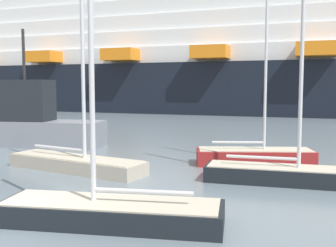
{
  "coord_description": "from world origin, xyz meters",
  "views": [
    {
      "loc": [
        7.3,
        -8.6,
        3.73
      ],
      "look_at": [
        0.0,
        13.93,
        1.5
      ],
      "focal_mm": 43.49,
      "sensor_mm": 36.0,
      "label": 1
    }
  ],
  "objects_px": {
    "sailboat_3": "(255,155)",
    "sailboat_4": "(285,169)",
    "cruise_ship": "(146,60)",
    "sailboat_2": "(111,209)",
    "fishing_boat_2": "(30,123)",
    "sailboat_0": "(76,159)"
  },
  "relations": [
    {
      "from": "cruise_ship",
      "to": "fishing_boat_2",
      "type": "bearing_deg",
      "value": -77.87
    },
    {
      "from": "sailboat_4",
      "to": "fishing_boat_2",
      "type": "xyz_separation_m",
      "value": [
        -15.44,
        5.35,
        0.88
      ]
    },
    {
      "from": "sailboat_3",
      "to": "cruise_ship",
      "type": "bearing_deg",
      "value": 101.97
    },
    {
      "from": "sailboat_4",
      "to": "cruise_ship",
      "type": "distance_m",
      "value": 48.15
    },
    {
      "from": "sailboat_2",
      "to": "fishing_boat_2",
      "type": "distance_m",
      "value": 16.09
    },
    {
      "from": "sailboat_2",
      "to": "cruise_ship",
      "type": "xyz_separation_m",
      "value": [
        -17.62,
        48.51,
        7.17
      ]
    },
    {
      "from": "sailboat_4",
      "to": "fishing_boat_2",
      "type": "height_order",
      "value": "sailboat_4"
    },
    {
      "from": "sailboat_2",
      "to": "sailboat_3",
      "type": "distance_m",
      "value": 10.03
    },
    {
      "from": "sailboat_3",
      "to": "sailboat_4",
      "type": "bearing_deg",
      "value": -81.8
    },
    {
      "from": "fishing_boat_2",
      "to": "sailboat_4",
      "type": "bearing_deg",
      "value": 152.06
    },
    {
      "from": "sailboat_2",
      "to": "sailboat_0",
      "type": "bearing_deg",
      "value": -60.41
    },
    {
      "from": "sailboat_4",
      "to": "fishing_boat_2",
      "type": "relative_size",
      "value": 1.28
    },
    {
      "from": "sailboat_2",
      "to": "fishing_boat_2",
      "type": "xyz_separation_m",
      "value": [
        -11.12,
        11.58,
        0.99
      ]
    },
    {
      "from": "sailboat_0",
      "to": "sailboat_4",
      "type": "height_order",
      "value": "sailboat_4"
    },
    {
      "from": "sailboat_0",
      "to": "fishing_boat_2",
      "type": "relative_size",
      "value": 1.19
    },
    {
      "from": "cruise_ship",
      "to": "sailboat_4",
      "type": "bearing_deg",
      "value": -60.42
    },
    {
      "from": "sailboat_3",
      "to": "sailboat_4",
      "type": "xyz_separation_m",
      "value": [
        1.51,
        -3.39,
        0.07
      ]
    },
    {
      "from": "sailboat_2",
      "to": "cruise_ship",
      "type": "distance_m",
      "value": 52.11
    },
    {
      "from": "sailboat_0",
      "to": "sailboat_4",
      "type": "relative_size",
      "value": 0.93
    },
    {
      "from": "fishing_boat_2",
      "to": "sailboat_2",
      "type": "bearing_deg",
      "value": 125.02
    },
    {
      "from": "cruise_ship",
      "to": "sailboat_3",
      "type": "bearing_deg",
      "value": -60.13
    },
    {
      "from": "sailboat_0",
      "to": "sailboat_2",
      "type": "distance_m",
      "value": 7.34
    }
  ]
}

